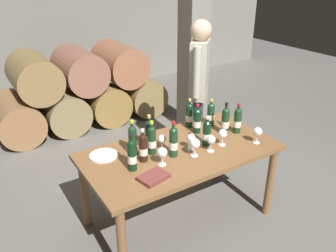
{
  "coord_description": "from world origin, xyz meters",
  "views": [
    {
      "loc": [
        -1.48,
        -2.14,
        2.24
      ],
      "look_at": [
        0.0,
        0.2,
        0.91
      ],
      "focal_mm": 36.54,
      "sensor_mm": 36.0,
      "label": 1
    }
  ],
  "objects_px": {
    "wine_bottle_9": "(152,140)",
    "sommelier_presenting": "(199,81)",
    "wine_bottle_4": "(174,141)",
    "wine_bottle_6": "(207,133)",
    "tasting_notebook": "(153,177)",
    "wine_bottle_8": "(189,115)",
    "wine_glass_4": "(258,132)",
    "wine_bottle_5": "(143,147)",
    "wine_bottle_3": "(197,120)",
    "wine_bottle_2": "(132,155)",
    "wine_bottle_7": "(211,114)",
    "wine_glass_6": "(191,139)",
    "wine_glass_2": "(223,134)",
    "wine_glass_3": "(211,140)",
    "wine_bottle_11": "(238,120)",
    "wine_bottle_0": "(133,140)",
    "wine_glass_5": "(162,139)",
    "wine_glass_1": "(162,153)",
    "wine_bottle_10": "(149,134)",
    "serving_plate": "(104,155)",
    "dining_table": "(180,159)",
    "wine_bottle_1": "(225,121)",
    "wine_glass_0": "(195,144)"
  },
  "relations": [
    {
      "from": "wine_bottle_7",
      "to": "wine_bottle_0",
      "type": "bearing_deg",
      "value": -173.47
    },
    {
      "from": "wine_bottle_2",
      "to": "wine_bottle_7",
      "type": "xyz_separation_m",
      "value": [
        1.04,
        0.32,
        -0.01
      ]
    },
    {
      "from": "wine_bottle_6",
      "to": "tasting_notebook",
      "type": "xyz_separation_m",
      "value": [
        -0.67,
        -0.21,
        -0.11
      ]
    },
    {
      "from": "dining_table",
      "to": "wine_bottle_4",
      "type": "relative_size",
      "value": 5.33
    },
    {
      "from": "wine_bottle_8",
      "to": "wine_glass_3",
      "type": "xyz_separation_m",
      "value": [
        -0.13,
        -0.5,
        -0.02
      ]
    },
    {
      "from": "wine_bottle_11",
      "to": "wine_glass_1",
      "type": "xyz_separation_m",
      "value": [
        -0.91,
        -0.12,
        -0.02
      ]
    },
    {
      "from": "wine_bottle_6",
      "to": "wine_bottle_11",
      "type": "height_order",
      "value": "wine_bottle_11"
    },
    {
      "from": "wine_bottle_3",
      "to": "tasting_notebook",
      "type": "xyz_separation_m",
      "value": [
        -0.75,
        -0.46,
        -0.11
      ]
    },
    {
      "from": "wine_bottle_4",
      "to": "wine_bottle_3",
      "type": "bearing_deg",
      "value": 30.12
    },
    {
      "from": "wine_glass_4",
      "to": "tasting_notebook",
      "type": "bearing_deg",
      "value": 179.58
    },
    {
      "from": "wine_bottle_7",
      "to": "wine_bottle_11",
      "type": "height_order",
      "value": "wine_bottle_11"
    },
    {
      "from": "wine_bottle_8",
      "to": "wine_bottle_5",
      "type": "bearing_deg",
      "value": -154.77
    },
    {
      "from": "wine_bottle_0",
      "to": "wine_bottle_11",
      "type": "height_order",
      "value": "wine_bottle_0"
    },
    {
      "from": "wine_bottle_6",
      "to": "wine_bottle_4",
      "type": "bearing_deg",
      "value": -179.63
    },
    {
      "from": "wine_glass_1",
      "to": "wine_glass_6",
      "type": "height_order",
      "value": "wine_glass_1"
    },
    {
      "from": "wine_bottle_6",
      "to": "tasting_notebook",
      "type": "distance_m",
      "value": 0.71
    },
    {
      "from": "wine_bottle_0",
      "to": "wine_bottle_4",
      "type": "height_order",
      "value": "wine_bottle_4"
    },
    {
      "from": "wine_bottle_1",
      "to": "wine_bottle_4",
      "type": "relative_size",
      "value": 0.99
    },
    {
      "from": "wine_bottle_4",
      "to": "wine_bottle_9",
      "type": "xyz_separation_m",
      "value": [
        -0.13,
        0.13,
        -0.01
      ]
    },
    {
      "from": "wine_bottle_10",
      "to": "wine_glass_1",
      "type": "distance_m",
      "value": 0.31
    },
    {
      "from": "wine_bottle_4",
      "to": "wine_glass_4",
      "type": "relative_size",
      "value": 2.06
    },
    {
      "from": "wine_glass_3",
      "to": "wine_bottle_7",
      "type": "bearing_deg",
      "value": 51.54
    },
    {
      "from": "tasting_notebook",
      "to": "serving_plate",
      "type": "height_order",
      "value": "tasting_notebook"
    },
    {
      "from": "wine_bottle_8",
      "to": "sommelier_presenting",
      "type": "relative_size",
      "value": 0.17
    },
    {
      "from": "wine_bottle_5",
      "to": "wine_bottle_11",
      "type": "bearing_deg",
      "value": -1.14
    },
    {
      "from": "sommelier_presenting",
      "to": "wine_glass_2",
      "type": "bearing_deg",
      "value": -114.04
    },
    {
      "from": "wine_glass_0",
      "to": "wine_bottle_8",
      "type": "bearing_deg",
      "value": 59.04
    },
    {
      "from": "dining_table",
      "to": "wine_bottle_1",
      "type": "distance_m",
      "value": 0.58
    },
    {
      "from": "wine_bottle_10",
      "to": "serving_plate",
      "type": "height_order",
      "value": "wine_bottle_10"
    },
    {
      "from": "wine_bottle_2",
      "to": "wine_bottle_9",
      "type": "distance_m",
      "value": 0.29
    },
    {
      "from": "wine_bottle_0",
      "to": "wine_glass_5",
      "type": "relative_size",
      "value": 2.14
    },
    {
      "from": "wine_glass_4",
      "to": "sommelier_presenting",
      "type": "relative_size",
      "value": 0.09
    },
    {
      "from": "wine_bottle_8",
      "to": "wine_glass_4",
      "type": "relative_size",
      "value": 1.91
    },
    {
      "from": "wine_bottle_2",
      "to": "wine_glass_4",
      "type": "height_order",
      "value": "wine_bottle_2"
    },
    {
      "from": "wine_bottle_11",
      "to": "wine_glass_6",
      "type": "distance_m",
      "value": 0.57
    },
    {
      "from": "wine_glass_3",
      "to": "wine_glass_6",
      "type": "xyz_separation_m",
      "value": [
        -0.13,
        0.12,
        -0.0
      ]
    },
    {
      "from": "wine_bottle_5",
      "to": "wine_glass_6",
      "type": "bearing_deg",
      "value": -7.0
    },
    {
      "from": "wine_bottle_3",
      "to": "tasting_notebook",
      "type": "height_order",
      "value": "wine_bottle_3"
    },
    {
      "from": "tasting_notebook",
      "to": "wine_bottle_1",
      "type": "bearing_deg",
      "value": 4.64
    },
    {
      "from": "wine_bottle_4",
      "to": "wine_glass_5",
      "type": "bearing_deg",
      "value": 102.66
    },
    {
      "from": "tasting_notebook",
      "to": "wine_bottle_11",
      "type": "bearing_deg",
      "value": 0.72
    },
    {
      "from": "wine_bottle_7",
      "to": "wine_glass_6",
      "type": "distance_m",
      "value": 0.55
    },
    {
      "from": "wine_bottle_11",
      "to": "wine_bottle_10",
      "type": "bearing_deg",
      "value": 167.84
    },
    {
      "from": "wine_bottle_4",
      "to": "wine_bottle_7",
      "type": "distance_m",
      "value": 0.72
    },
    {
      "from": "wine_bottle_2",
      "to": "wine_glass_2",
      "type": "bearing_deg",
      "value": -4.64
    },
    {
      "from": "wine_bottle_11",
      "to": "serving_plate",
      "type": "relative_size",
      "value": 1.24
    },
    {
      "from": "wine_glass_5",
      "to": "tasting_notebook",
      "type": "bearing_deg",
      "value": -130.03
    },
    {
      "from": "wine_bottle_9",
      "to": "sommelier_presenting",
      "type": "bearing_deg",
      "value": 34.01
    },
    {
      "from": "wine_bottle_3",
      "to": "wine_bottle_11",
      "type": "bearing_deg",
      "value": -32.46
    },
    {
      "from": "wine_glass_5",
      "to": "sommelier_presenting",
      "type": "relative_size",
      "value": 0.09
    }
  ]
}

